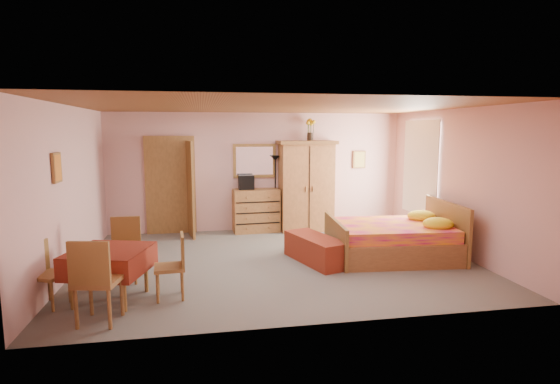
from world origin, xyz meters
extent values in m
plane|color=slate|center=(0.00, 0.00, 0.00)|extent=(6.50, 6.50, 0.00)
plane|color=brown|center=(0.00, 0.00, 2.60)|extent=(6.50, 6.50, 0.00)
cube|color=#D49E9A|center=(0.00, 2.50, 1.30)|extent=(6.50, 0.10, 2.60)
cube|color=#D49E9A|center=(0.00, -2.50, 1.30)|extent=(6.50, 0.10, 2.60)
cube|color=#D49E9A|center=(-3.25, 0.00, 1.30)|extent=(0.10, 5.00, 2.60)
cube|color=#D49E9A|center=(3.25, 0.00, 1.30)|extent=(0.10, 5.00, 2.60)
cube|color=#9E6B35|center=(-1.90, 2.47, 1.02)|extent=(1.06, 0.12, 2.15)
cube|color=white|center=(3.21, 1.20, 1.45)|extent=(0.08, 1.40, 1.95)
cube|color=orange|center=(-3.22, -0.60, 1.70)|extent=(0.04, 0.32, 0.42)
cube|color=#D8BF59|center=(2.35, 2.47, 1.55)|extent=(0.30, 0.04, 0.40)
cube|color=#A06836|center=(-0.08, 2.27, 0.47)|extent=(1.02, 0.55, 0.94)
cube|color=white|center=(-0.08, 2.48, 1.55)|extent=(0.94, 0.06, 0.75)
cube|color=black|center=(-0.29, 2.31, 1.10)|extent=(0.34, 0.25, 0.31)
cube|color=black|center=(0.37, 2.38, 0.83)|extent=(0.28, 0.28, 1.67)
cube|color=#AB6A39|center=(1.04, 2.22, 1.00)|extent=(1.29, 0.68, 1.99)
cube|color=gold|center=(1.14, 2.32, 2.23)|extent=(0.20, 0.20, 0.48)
cube|color=#BA1261|center=(2.02, -0.09, 0.49)|extent=(2.23, 1.82, 0.97)
cube|color=maroon|center=(0.63, -0.16, 0.22)|extent=(0.87, 1.41, 0.44)
cube|color=maroon|center=(-2.44, -1.31, 0.34)|extent=(1.15, 1.15, 0.68)
cube|color=#9B6434|center=(-2.44, -1.98, 0.51)|extent=(0.54, 0.54, 1.02)
cube|color=olive|center=(-2.38, -0.57, 0.47)|extent=(0.43, 0.43, 0.94)
cube|color=#A86F38|center=(-3.16, -1.37, 0.41)|extent=(0.50, 0.50, 0.83)
cube|color=olive|center=(-1.69, -1.36, 0.43)|extent=(0.42, 0.42, 0.86)
camera|label=1|loc=(-1.24, -7.10, 2.21)|focal=28.00mm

